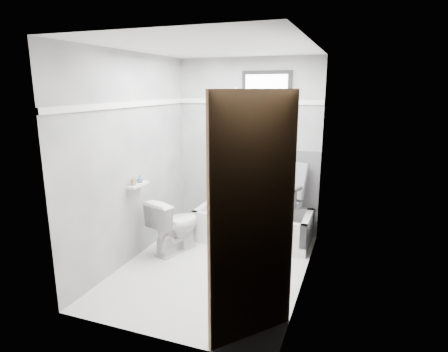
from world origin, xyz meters
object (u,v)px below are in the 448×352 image
at_px(toilet, 175,225).
at_px(soap_bottle_b, 140,179).
at_px(bathtub, 253,225).
at_px(office_chair, 279,199).
at_px(soap_bottle_a, 133,181).
at_px(door, 276,240).

distance_m(toilet, soap_bottle_b, 0.74).
relative_size(bathtub, soap_bottle_b, 16.27).
relative_size(office_chair, soap_bottle_a, 9.17).
relative_size(office_chair, soap_bottle_b, 10.24).
bearing_deg(bathtub, soap_bottle_a, -137.97).
bearing_deg(bathtub, soap_bottle_b, -142.09).
xyz_separation_m(bathtub, door, (0.78, -2.21, 0.79)).
bearing_deg(office_chair, soap_bottle_b, -130.70).
bearing_deg(toilet, office_chair, -129.03).
height_order(office_chair, soap_bottle_a, office_chair).
bearing_deg(office_chair, soap_bottle_a, -126.98).
height_order(office_chair, door, door).
distance_m(bathtub, door, 2.47).
bearing_deg(soap_bottle_a, soap_bottle_b, 90.00).
bearing_deg(soap_bottle_b, door, -34.53).
bearing_deg(soap_bottle_a, door, -31.60).
relative_size(bathtub, office_chair, 1.59).
height_order(bathtub, soap_bottle_b, soap_bottle_b).
bearing_deg(office_chair, bathtub, -154.57).
xyz_separation_m(toilet, door, (1.60, -1.55, 0.66)).
height_order(door, soap_bottle_a, door).
xyz_separation_m(toilet, soap_bottle_b, (-0.32, -0.23, 0.62)).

